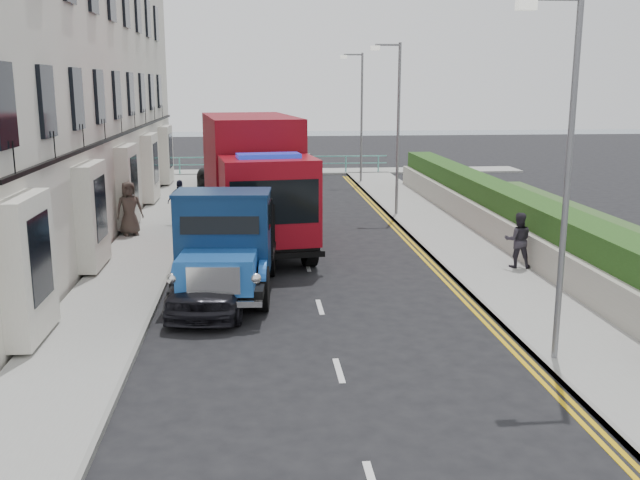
{
  "coord_description": "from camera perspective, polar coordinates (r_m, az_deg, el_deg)",
  "views": [
    {
      "loc": [
        -1.54,
        -14.79,
        5.44
      ],
      "look_at": [
        0.13,
        3.38,
        1.4
      ],
      "focal_mm": 40.0,
      "sensor_mm": 36.0,
      "label": 1
    }
  ],
  "objects": [
    {
      "name": "bedford_lorry",
      "position": [
        18.23,
        -7.62,
        -0.83
      ],
      "size": [
        2.75,
        6.03,
        2.78
      ],
      "rotation": [
        0.0,
        0.0,
        -0.08
      ],
      "color": "black",
      "rests_on": "ground"
    },
    {
      "name": "pedestrian_west_far",
      "position": [
        26.16,
        -15.01,
        2.45
      ],
      "size": [
        1.1,
        0.93,
        1.92
      ],
      "primitive_type": "imported",
      "rotation": [
        0.0,
        0.0,
        0.41
      ],
      "color": "#41352F",
      "rests_on": "pavement_west"
    },
    {
      "name": "ground",
      "position": [
        15.84,
        0.66,
        -7.61
      ],
      "size": [
        120.0,
        120.0,
        0.0
      ],
      "primitive_type": "plane",
      "color": "black",
      "rests_on": "ground"
    },
    {
      "name": "garden_east",
      "position": [
        25.76,
        14.71,
        1.91
      ],
      "size": [
        1.45,
        28.0,
        1.75
      ],
      "color": "#B2AD9E",
      "rests_on": "ground"
    },
    {
      "name": "pavement_east",
      "position": [
        25.34,
        10.54,
        0.0
      ],
      "size": [
        2.6,
        38.0,
        0.12
      ],
      "primitive_type": "cube",
      "color": "gray",
      "rests_on": "ground"
    },
    {
      "name": "sea_plane",
      "position": [
        75.01,
        -4.11,
        8.28
      ],
      "size": [
        120.0,
        120.0,
        0.0
      ],
      "primitive_type": "plane",
      "color": "slate",
      "rests_on": "ground"
    },
    {
      "name": "parked_car_front",
      "position": [
        17.78,
        -8.49,
        -2.94
      ],
      "size": [
        2.32,
        4.61,
        1.51
      ],
      "primitive_type": "imported",
      "rotation": [
        0.0,
        0.0,
        -0.13
      ],
      "color": "black",
      "rests_on": "ground"
    },
    {
      "name": "seafront_car_left",
      "position": [
        38.57,
        -7.38,
        5.49
      ],
      "size": [
        2.99,
        6.01,
        1.64
      ],
      "primitive_type": "imported",
      "rotation": [
        0.0,
        0.0,
        3.09
      ],
      "color": "black",
      "rests_on": "ground"
    },
    {
      "name": "pavement_west",
      "position": [
        24.67,
        -13.66,
        -0.48
      ],
      "size": [
        2.4,
        38.0,
        0.12
      ],
      "primitive_type": "cube",
      "color": "gray",
      "rests_on": "ground"
    },
    {
      "name": "red_lorry",
      "position": [
        24.24,
        -5.3,
        5.0
      ],
      "size": [
        3.85,
        8.56,
        4.33
      ],
      "rotation": [
        0.0,
        0.0,
        0.13
      ],
      "color": "black",
      "rests_on": "ground"
    },
    {
      "name": "seafront_car_right",
      "position": [
        42.15,
        -1.55,
        6.05
      ],
      "size": [
        2.29,
        4.45,
        1.45
      ],
      "primitive_type": "imported",
      "rotation": [
        0.0,
        0.0,
        -0.14
      ],
      "color": "#9C9DA0",
      "rests_on": "ground"
    },
    {
      "name": "lamp_near",
      "position": [
        14.09,
        18.83,
        5.94
      ],
      "size": [
        1.23,
        0.18,
        7.0
      ],
      "color": "slate",
      "rests_on": "ground"
    },
    {
      "name": "lamp_far",
      "position": [
        39.24,
        3.18,
        10.35
      ],
      "size": [
        1.23,
        0.18,
        7.0
      ],
      "color": "slate",
      "rests_on": "ground"
    },
    {
      "name": "promenade",
      "position": [
        44.15,
        -3.24,
        5.45
      ],
      "size": [
        30.0,
        2.5,
        0.12
      ],
      "primitive_type": "cube",
      "color": "gray",
      "rests_on": "ground"
    },
    {
      "name": "parked_car_mid",
      "position": [
        26.95,
        -9.2,
        2.13
      ],
      "size": [
        1.67,
        4.18,
        1.35
      ],
      "primitive_type": "imported",
      "rotation": [
        0.0,
        0.0,
        -0.06
      ],
      "color": "#609ECF",
      "rests_on": "ground"
    },
    {
      "name": "pedestrian_east_far",
      "position": [
        21.62,
        15.56,
        -0.0
      ],
      "size": [
        0.9,
        0.76,
        1.64
      ],
      "primitive_type": "imported",
      "rotation": [
        0.0,
        0.0,
        2.95
      ],
      "color": "#2C2730",
      "rests_on": "pavement_east"
    },
    {
      "name": "lamp_mid",
      "position": [
        29.39,
        6.05,
        9.59
      ],
      "size": [
        1.23,
        0.18,
        7.0
      ],
      "color": "slate",
      "rests_on": "ground"
    },
    {
      "name": "parked_car_rear",
      "position": [
        32.51,
        -7.08,
        3.93
      ],
      "size": [
        2.38,
        4.74,
        1.32
      ],
      "primitive_type": "imported",
      "rotation": [
        0.0,
        0.0,
        -0.12
      ],
      "color": "silver",
      "rests_on": "ground"
    },
    {
      "name": "seafront_railing",
      "position": [
        43.29,
        -3.2,
        6.01
      ],
      "size": [
        13.0,
        0.08,
        1.11
      ],
      "color": "#59B2A5",
      "rests_on": "ground"
    },
    {
      "name": "terrace_west",
      "position": [
        28.95,
        -21.92,
        15.03
      ],
      "size": [
        6.31,
        30.2,
        14.25
      ],
      "color": "silver",
      "rests_on": "ground"
    },
    {
      "name": "pedestrian_west_near",
      "position": [
        27.91,
        -11.08,
        3.01
      ],
      "size": [
        1.02,
        0.49,
        1.69
      ],
      "primitive_type": "imported",
      "rotation": [
        0.0,
        0.0,
        3.22
      ],
      "color": "#1D1F34",
      "rests_on": "pavement_west"
    }
  ]
}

